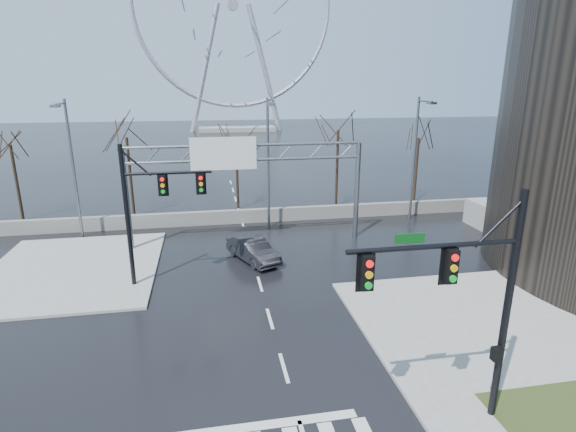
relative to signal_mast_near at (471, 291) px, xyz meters
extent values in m
plane|color=black|center=(-5.14, 4.04, -4.87)|extent=(260.00, 260.00, 0.00)
cube|color=gray|center=(4.86, 6.04, -4.80)|extent=(12.00, 10.00, 0.15)
cube|color=gray|center=(-16.14, 16.04, -4.80)|extent=(10.00, 12.00, 0.15)
cube|color=slate|center=(-5.14, 24.04, -4.32)|extent=(52.00, 0.50, 1.10)
cylinder|color=black|center=(1.36, 0.04, -0.87)|extent=(0.24, 0.24, 8.00)
cylinder|color=black|center=(-1.34, 0.04, 1.53)|extent=(5.40, 0.16, 0.16)
cube|color=black|center=(-0.84, -0.11, 0.93)|extent=(0.35, 0.28, 1.05)
cube|color=black|center=(-3.44, -0.11, 0.93)|extent=(0.35, 0.28, 1.05)
cylinder|color=black|center=(-12.14, 13.04, -0.87)|extent=(0.24, 0.24, 8.00)
cylinder|color=black|center=(-9.84, 13.04, 1.53)|extent=(4.60, 0.16, 0.16)
cube|color=black|center=(-10.14, 12.89, 0.93)|extent=(0.35, 0.28, 1.05)
cube|color=black|center=(-8.14, 12.89, 0.93)|extent=(0.35, 0.28, 1.05)
cylinder|color=slate|center=(-13.14, 19.04, -1.37)|extent=(0.36, 0.36, 7.00)
cylinder|color=slate|center=(2.86, 19.04, -1.37)|extent=(0.36, 0.36, 7.00)
cylinder|color=slate|center=(-5.14, 19.04, 2.13)|extent=(16.00, 0.20, 0.20)
cylinder|color=slate|center=(-5.14, 19.04, 1.13)|extent=(16.00, 0.20, 0.20)
cube|color=#084211|center=(-6.64, 18.89, 1.63)|extent=(4.20, 0.10, 2.00)
cube|color=silver|center=(-6.64, 18.83, 1.63)|extent=(4.40, 0.02, 2.20)
cylinder|color=slate|center=(-17.14, 22.54, 0.13)|extent=(0.20, 0.20, 10.00)
cylinder|color=slate|center=(-17.14, 21.44, 4.83)|extent=(0.12, 2.20, 0.12)
cube|color=slate|center=(-17.14, 20.44, 4.73)|extent=(0.50, 0.70, 0.18)
cylinder|color=slate|center=(-3.14, 22.54, 0.13)|extent=(0.20, 0.20, 10.00)
cylinder|color=slate|center=(-3.14, 21.44, 4.83)|extent=(0.12, 2.20, 0.12)
cube|color=slate|center=(-3.14, 20.44, 4.73)|extent=(0.50, 0.70, 0.18)
cylinder|color=slate|center=(8.86, 22.54, 0.13)|extent=(0.20, 0.20, 10.00)
cylinder|color=slate|center=(8.86, 21.44, 4.83)|extent=(0.12, 2.20, 0.12)
cube|color=slate|center=(8.86, 20.44, 4.73)|extent=(0.50, 0.70, 0.18)
cylinder|color=black|center=(-23.14, 28.04, -1.72)|extent=(0.24, 0.24, 6.30)
cylinder|color=black|center=(-14.14, 27.54, -1.50)|extent=(0.24, 0.24, 6.75)
cylinder|color=black|center=(-5.14, 28.54, -1.95)|extent=(0.24, 0.24, 5.85)
cylinder|color=black|center=(3.86, 27.54, -1.36)|extent=(0.24, 0.24, 7.02)
cylinder|color=black|center=(11.86, 28.04, -1.81)|extent=(0.24, 0.24, 6.12)
cube|color=gray|center=(-0.14, 99.04, -4.37)|extent=(18.00, 6.00, 1.00)
torus|color=#B2B2B7|center=(-0.14, 99.04, 23.13)|extent=(45.00, 1.00, 45.00)
cylinder|color=#B2B2B7|center=(-0.14, 99.04, 23.13)|extent=(2.40, 1.50, 2.40)
cylinder|color=#B2B2B7|center=(-7.14, 99.04, 9.13)|extent=(8.28, 1.20, 28.82)
cylinder|color=#B2B2B7|center=(6.86, 99.04, 9.13)|extent=(8.28, 1.20, 28.82)
imported|color=black|center=(-5.13, 15.66, -4.12)|extent=(3.32, 4.82, 1.51)
camera|label=1|loc=(-7.79, -11.31, 6.09)|focal=28.00mm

